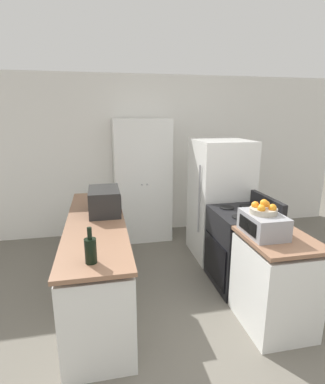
{
  "coord_description": "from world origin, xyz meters",
  "views": [
    {
      "loc": [
        -0.73,
        -1.79,
        1.98
      ],
      "look_at": [
        0.0,
        1.72,
        1.05
      ],
      "focal_mm": 28.0,
      "sensor_mm": 36.0,
      "label": 1
    }
  ],
  "objects": [
    {
      "name": "counter_right",
      "position": [
        0.82,
        0.46,
        0.44
      ],
      "size": [
        0.6,
        0.72,
        0.91
      ],
      "color": "silver",
      "rests_on": "ground_plane"
    },
    {
      "name": "toaster_oven",
      "position": [
        0.7,
        0.55,
        1.01
      ],
      "size": [
        0.32,
        0.44,
        0.2
      ],
      "color": "#939399",
      "rests_on": "counter_right"
    },
    {
      "name": "microwave",
      "position": [
        -0.71,
        1.49,
        1.04
      ],
      "size": [
        0.34,
        0.51,
        0.28
      ],
      "color": "black",
      "rests_on": "counter_left"
    },
    {
      "name": "counter_left",
      "position": [
        -0.82,
        1.26,
        0.44
      ],
      "size": [
        0.6,
        2.33,
        0.91
      ],
      "color": "silver",
      "rests_on": "ground_plane"
    },
    {
      "name": "pantry_cabinet",
      "position": [
        -0.1,
        2.84,
        0.96
      ],
      "size": [
        0.87,
        0.57,
        1.92
      ],
      "color": "white",
      "rests_on": "ground_plane"
    },
    {
      "name": "wall_back",
      "position": [
        0.0,
        3.17,
        1.3
      ],
      "size": [
        7.0,
        0.06,
        2.6
      ],
      "color": "white",
      "rests_on": "ground_plane"
    },
    {
      "name": "wine_bottle",
      "position": [
        -0.84,
        0.32,
        1.01
      ],
      "size": [
        0.09,
        0.09,
        0.28
      ],
      "color": "black",
      "rests_on": "counter_left"
    },
    {
      "name": "fruit_bowl",
      "position": [
        0.7,
        0.56,
        1.15
      ],
      "size": [
        0.25,
        0.25,
        0.13
      ],
      "color": "#B2A893",
      "rests_on": "toaster_oven"
    },
    {
      "name": "ground_plane",
      "position": [
        0.0,
        0.0,
        0.0
      ],
      "size": [
        14.0,
        14.0,
        0.0
      ],
      "primitive_type": "plane",
      "color": "#666056"
    },
    {
      "name": "refrigerator",
      "position": [
        0.87,
        2.0,
        0.83
      ],
      "size": [
        0.74,
        0.79,
        1.65
      ],
      "color": "white",
      "rests_on": "ground_plane"
    },
    {
      "name": "stove",
      "position": [
        0.84,
        1.2,
        0.46
      ],
      "size": [
        0.66,
        0.73,
        1.07
      ],
      "color": "black",
      "rests_on": "ground_plane"
    }
  ]
}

